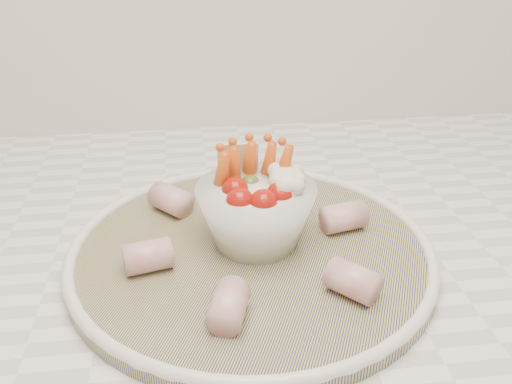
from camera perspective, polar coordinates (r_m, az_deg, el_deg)
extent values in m
cube|color=white|center=(0.68, 5.49, -4.04)|extent=(2.04, 0.62, 0.04)
cylinder|color=navy|center=(0.59, -0.47, -6.24)|extent=(0.49, 0.49, 0.01)
torus|color=white|center=(0.58, -0.47, -5.63)|extent=(0.37, 0.37, 0.01)
sphere|color=#9D120A|center=(0.54, -1.63, -0.93)|extent=(0.03, 0.03, 0.03)
sphere|color=#9D120A|center=(0.54, 0.75, -1.12)|extent=(0.03, 0.03, 0.03)
sphere|color=#9D120A|center=(0.55, 2.38, -0.35)|extent=(0.03, 0.03, 0.03)
sphere|color=#9D120A|center=(0.56, -2.11, 0.16)|extent=(0.03, 0.03, 0.03)
sphere|color=#436020|center=(0.58, -0.56, 0.75)|extent=(0.02, 0.02, 0.02)
cone|color=#C84E12|center=(0.58, -2.23, 2.08)|extent=(0.02, 0.03, 0.06)
cone|color=#C84E12|center=(0.59, -0.59, 2.58)|extent=(0.02, 0.04, 0.06)
cone|color=#C84E12|center=(0.59, 1.27, 2.54)|extent=(0.03, 0.04, 0.06)
cone|color=#C84E12|center=(0.57, -3.47, 1.47)|extent=(0.03, 0.04, 0.06)
cone|color=#C84E12|center=(0.58, 2.71, 2.12)|extent=(0.03, 0.04, 0.06)
sphere|color=#EAE7CA|center=(0.58, 2.94, 1.21)|extent=(0.03, 0.03, 0.03)
sphere|color=#EAE7CA|center=(0.56, 3.22, 0.22)|extent=(0.03, 0.03, 0.03)
cube|color=beige|center=(0.59, -1.83, 2.97)|extent=(0.04, 0.01, 0.05)
cylinder|color=#BD5660|center=(0.61, 8.75, -2.49)|extent=(0.05, 0.04, 0.03)
cylinder|color=#BD5660|center=(0.67, 1.16, 0.67)|extent=(0.04, 0.05, 0.03)
cylinder|color=#BD5660|center=(0.65, -8.51, -0.76)|extent=(0.05, 0.05, 0.03)
cylinder|color=#BD5660|center=(0.55, -10.75, -6.33)|extent=(0.05, 0.04, 0.03)
cylinder|color=#BD5660|center=(0.49, -2.78, -11.32)|extent=(0.04, 0.05, 0.03)
cylinder|color=#BD5660|center=(0.52, 9.65, -8.74)|extent=(0.05, 0.05, 0.03)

